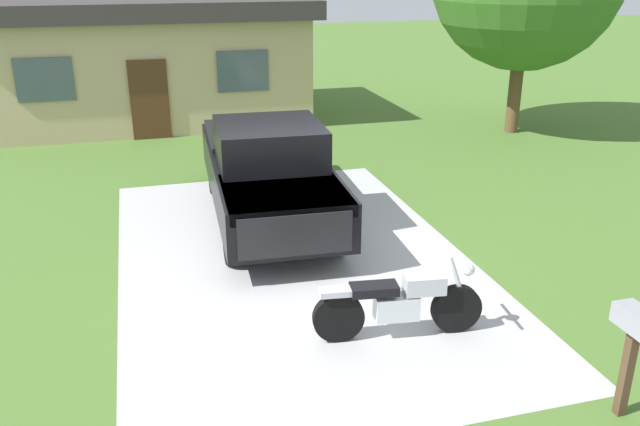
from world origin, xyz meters
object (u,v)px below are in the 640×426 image
(neighbor_house, at_px, (144,59))
(motorcycle, at_px, (400,303))
(pickup_truck, at_px, (266,169))
(mailbox, at_px, (634,335))

(neighbor_house, bearing_deg, motorcycle, -79.03)
(pickup_truck, xyz_separation_m, mailbox, (2.49, -6.70, 0.03))
(motorcycle, distance_m, mailbox, 2.75)
(mailbox, bearing_deg, pickup_truck, 110.39)
(mailbox, relative_size, neighbor_house, 0.13)
(motorcycle, bearing_deg, pickup_truck, 99.87)
(motorcycle, relative_size, mailbox, 1.75)
(mailbox, bearing_deg, motorcycle, 128.75)
(mailbox, xyz_separation_m, neighbor_house, (-4.34, 15.76, 0.81))
(neighbor_house, bearing_deg, pickup_truck, -78.47)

